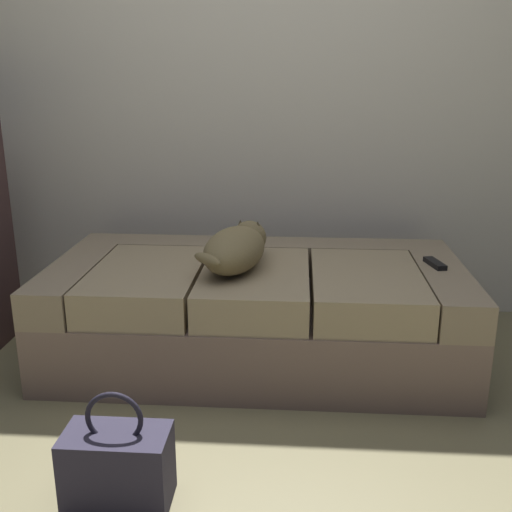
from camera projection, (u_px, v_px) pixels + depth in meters
ground_plane at (232, 509)px, 1.84m from camera, size 10.00×10.00×0.00m
back_wall at (266, 46)px, 3.10m from camera, size 6.40×0.10×2.80m
couch at (257, 311)px, 2.78m from camera, size 1.83×0.93×0.45m
dog_tan at (237, 248)px, 2.61m from camera, size 0.33×0.55×0.19m
tv_remote at (435, 263)px, 2.67m from camera, size 0.08×0.16×0.02m
handbag at (118, 466)px, 1.84m from camera, size 0.32×0.18×0.38m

